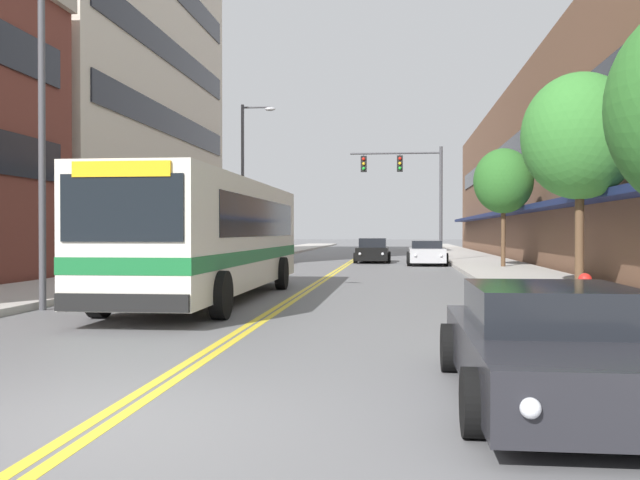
{
  "coord_description": "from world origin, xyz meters",
  "views": [
    {
      "loc": [
        2.77,
        -6.47,
        1.8
      ],
      "look_at": [
        -0.17,
        20.31,
        1.48
      ],
      "focal_mm": 40.0,
      "sensor_mm": 36.0,
      "label": 1
    }
  ],
  "objects_px": {
    "car_champagne_parked_left_near": "(265,253)",
    "fire_hydrant": "(585,300)",
    "street_tree_right_far": "(503,181)",
    "car_silver_parked_right_mid": "(427,253)",
    "street_lamp_left_near": "(54,89)",
    "traffic_signal_mast": "(410,181)",
    "car_black_moving_lead": "(373,251)",
    "street_tree_right_mid": "(580,137)",
    "street_lamp_left_far": "(247,172)",
    "city_bus": "(214,233)",
    "car_charcoal_parked_right_foreground": "(553,346)"
  },
  "relations": [
    {
      "from": "street_lamp_left_near",
      "to": "fire_hydrant",
      "type": "height_order",
      "value": "street_lamp_left_near"
    },
    {
      "from": "car_champagne_parked_left_near",
      "to": "car_silver_parked_right_mid",
      "type": "bearing_deg",
      "value": 1.67
    },
    {
      "from": "city_bus",
      "to": "street_tree_right_far",
      "type": "distance_m",
      "value": 18.43
    },
    {
      "from": "traffic_signal_mast",
      "to": "street_lamp_left_near",
      "type": "relative_size",
      "value": 0.78
    },
    {
      "from": "car_charcoal_parked_right_foreground",
      "to": "car_silver_parked_right_mid",
      "type": "xyz_separation_m",
      "value": [
        -0.13,
        30.69,
        0.06
      ]
    },
    {
      "from": "city_bus",
      "to": "car_champagne_parked_left_near",
      "type": "xyz_separation_m",
      "value": [
        -2.31,
        19.71,
        -1.15
      ]
    },
    {
      "from": "car_champagne_parked_left_near",
      "to": "street_tree_right_mid",
      "type": "bearing_deg",
      "value": -54.17
    },
    {
      "from": "street_lamp_left_near",
      "to": "street_tree_right_mid",
      "type": "bearing_deg",
      "value": 23.61
    },
    {
      "from": "car_black_moving_lead",
      "to": "city_bus",
      "type": "bearing_deg",
      "value": -98.41
    },
    {
      "from": "traffic_signal_mast",
      "to": "street_lamp_left_far",
      "type": "distance_m",
      "value": 9.71
    },
    {
      "from": "street_lamp_left_far",
      "to": "street_tree_right_far",
      "type": "bearing_deg",
      "value": -11.21
    },
    {
      "from": "car_champagne_parked_left_near",
      "to": "car_charcoal_parked_right_foreground",
      "type": "bearing_deg",
      "value": -73.8
    },
    {
      "from": "fire_hydrant",
      "to": "traffic_signal_mast",
      "type": "bearing_deg",
      "value": 94.98
    },
    {
      "from": "street_lamp_left_far",
      "to": "fire_hydrant",
      "type": "xyz_separation_m",
      "value": [
        11.03,
        -23.94,
        -4.28
      ]
    },
    {
      "from": "traffic_signal_mast",
      "to": "street_tree_right_far",
      "type": "relative_size",
      "value": 1.21
    },
    {
      "from": "car_black_moving_lead",
      "to": "street_tree_right_mid",
      "type": "xyz_separation_m",
      "value": [
        6.65,
        -20.52,
        3.88
      ]
    },
    {
      "from": "city_bus",
      "to": "traffic_signal_mast",
      "type": "height_order",
      "value": "traffic_signal_mast"
    },
    {
      "from": "car_champagne_parked_left_near",
      "to": "car_silver_parked_right_mid",
      "type": "distance_m",
      "value": 8.72
    },
    {
      "from": "traffic_signal_mast",
      "to": "fire_hydrant",
      "type": "relative_size",
      "value": 7.23
    },
    {
      "from": "street_lamp_left_far",
      "to": "fire_hydrant",
      "type": "bearing_deg",
      "value": -65.26
    },
    {
      "from": "street_tree_right_far",
      "to": "city_bus",
      "type": "bearing_deg",
      "value": -122.32
    },
    {
      "from": "street_tree_right_far",
      "to": "car_black_moving_lead",
      "type": "bearing_deg",
      "value": 129.74
    },
    {
      "from": "street_lamp_left_far",
      "to": "street_tree_right_mid",
      "type": "bearing_deg",
      "value": -49.75
    },
    {
      "from": "car_champagne_parked_left_near",
      "to": "car_black_moving_lead",
      "type": "relative_size",
      "value": 0.96
    },
    {
      "from": "fire_hydrant",
      "to": "street_lamp_left_near",
      "type": "bearing_deg",
      "value": 165.28
    },
    {
      "from": "car_champagne_parked_left_near",
      "to": "car_silver_parked_right_mid",
      "type": "relative_size",
      "value": 1.01
    },
    {
      "from": "car_champagne_parked_left_near",
      "to": "car_silver_parked_right_mid",
      "type": "xyz_separation_m",
      "value": [
        8.72,
        0.25,
        0.02
      ]
    },
    {
      "from": "car_black_moving_lead",
      "to": "street_lamp_left_near",
      "type": "relative_size",
      "value": 0.53
    },
    {
      "from": "street_lamp_left_near",
      "to": "fire_hydrant",
      "type": "relative_size",
      "value": 9.29
    },
    {
      "from": "car_silver_parked_right_mid",
      "to": "fire_hydrant",
      "type": "xyz_separation_m",
      "value": [
        1.66,
        -25.93,
        -0.0
      ]
    },
    {
      "from": "fire_hydrant",
      "to": "city_bus",
      "type": "bearing_deg",
      "value": 143.5
    },
    {
      "from": "traffic_signal_mast",
      "to": "fire_hydrant",
      "type": "height_order",
      "value": "traffic_signal_mast"
    },
    {
      "from": "car_silver_parked_right_mid",
      "to": "street_lamp_left_near",
      "type": "height_order",
      "value": "street_lamp_left_near"
    },
    {
      "from": "car_champagne_parked_left_near",
      "to": "street_lamp_left_far",
      "type": "relative_size",
      "value": 0.51
    },
    {
      "from": "car_charcoal_parked_right_foreground",
      "to": "fire_hydrant",
      "type": "distance_m",
      "value": 5.0
    },
    {
      "from": "car_champagne_parked_left_near",
      "to": "car_black_moving_lead",
      "type": "bearing_deg",
      "value": 30.55
    },
    {
      "from": "car_black_moving_lead",
      "to": "fire_hydrant",
      "type": "distance_m",
      "value": 29.43
    },
    {
      "from": "car_silver_parked_right_mid",
      "to": "traffic_signal_mast",
      "type": "bearing_deg",
      "value": 107.61
    },
    {
      "from": "car_silver_parked_right_mid",
      "to": "street_tree_right_far",
      "type": "distance_m",
      "value": 6.65
    },
    {
      "from": "city_bus",
      "to": "street_tree_right_mid",
      "type": "height_order",
      "value": "street_tree_right_mid"
    },
    {
      "from": "car_champagne_parked_left_near",
      "to": "street_lamp_left_near",
      "type": "distance_m",
      "value": 23.23
    },
    {
      "from": "car_champagne_parked_left_near",
      "to": "traffic_signal_mast",
      "type": "relative_size",
      "value": 0.65
    },
    {
      "from": "car_champagne_parked_left_near",
      "to": "street_tree_right_far",
      "type": "bearing_deg",
      "value": -19.45
    },
    {
      "from": "traffic_signal_mast",
      "to": "street_tree_right_far",
      "type": "xyz_separation_m",
      "value": [
        4.2,
        -7.15,
        -0.55
      ]
    },
    {
      "from": "car_silver_parked_right_mid",
      "to": "street_lamp_left_far",
      "type": "height_order",
      "value": "street_lamp_left_far"
    },
    {
      "from": "city_bus",
      "to": "street_tree_right_mid",
      "type": "relative_size",
      "value": 2.03
    },
    {
      "from": "street_lamp_left_near",
      "to": "street_lamp_left_far",
      "type": "distance_m",
      "value": 21.06
    },
    {
      "from": "car_champagne_parked_left_near",
      "to": "fire_hydrant",
      "type": "bearing_deg",
      "value": -68.0
    },
    {
      "from": "traffic_signal_mast",
      "to": "street_lamp_left_far",
      "type": "height_order",
      "value": "street_lamp_left_far"
    },
    {
      "from": "car_silver_parked_right_mid",
      "to": "street_lamp_left_near",
      "type": "bearing_deg",
      "value": -111.96
    }
  ]
}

